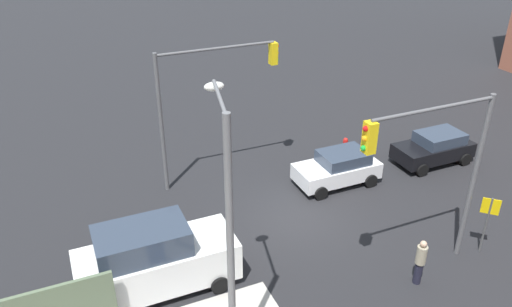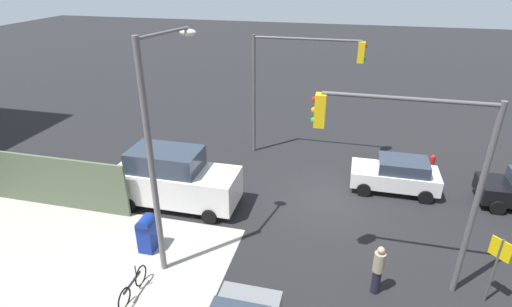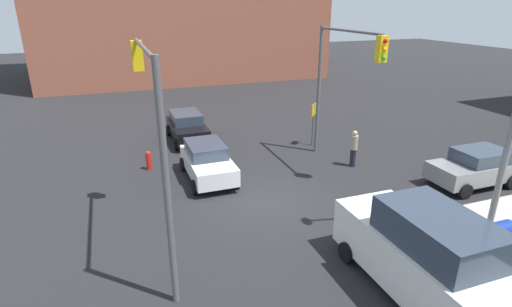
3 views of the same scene
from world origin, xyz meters
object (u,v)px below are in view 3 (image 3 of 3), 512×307
at_px(hatchback_white, 207,161).
at_px(hatchback_gray, 475,167).
at_px(van_white_delivery, 423,254).
at_px(street_lamp_corner, 507,105).
at_px(pedestrian_crossing, 354,148).
at_px(traffic_signal_se_corner, 151,114).
at_px(traffic_signal_nw_corner, 341,71).
at_px(hatchback_black, 187,127).
at_px(fire_hydrant, 149,160).
at_px(mailbox_blue, 499,241).

relative_size(hatchback_white, hatchback_gray, 1.03).
relative_size(hatchback_white, van_white_delivery, 0.73).
relative_size(street_lamp_corner, pedestrian_crossing, 4.40).
relative_size(street_lamp_corner, hatchback_gray, 2.09).
bearing_deg(traffic_signal_se_corner, traffic_signal_nw_corner, 118.47).
bearing_deg(hatchback_black, pedestrian_crossing, 45.84).
xyz_separation_m(traffic_signal_nw_corner, van_white_delivery, (9.07, -2.70, -3.33)).
height_order(hatchback_white, pedestrian_crossing, pedestrian_crossing).
distance_m(street_lamp_corner, van_white_delivery, 5.18).
bearing_deg(traffic_signal_nw_corner, van_white_delivery, -16.57).
bearing_deg(traffic_signal_nw_corner, street_lamp_corner, 6.97).
bearing_deg(fire_hydrant, hatchback_black, 144.67).
bearing_deg(hatchback_white, fire_hydrant, -129.12).
bearing_deg(pedestrian_crossing, fire_hydrant, 6.42).
xyz_separation_m(traffic_signal_se_corner, fire_hydrant, (-7.31, 0.30, -4.16)).
relative_size(street_lamp_corner, mailbox_blue, 5.59).
xyz_separation_m(street_lamp_corner, van_white_delivery, (1.38, -3.64, -3.42)).
relative_size(mailbox_blue, hatchback_gray, 0.37).
relative_size(fire_hydrant, van_white_delivery, 0.17).
bearing_deg(street_lamp_corner, traffic_signal_nw_corner, -173.03).
bearing_deg(fire_hydrant, traffic_signal_nw_corner, 74.41).
bearing_deg(hatchback_gray, hatchback_black, -134.13).
height_order(van_white_delivery, pedestrian_crossing, van_white_delivery).
distance_m(traffic_signal_se_corner, hatchback_white, 7.10).
xyz_separation_m(traffic_signal_se_corner, street_lamp_corner, (2.81, 9.94, 0.06)).
bearing_deg(mailbox_blue, traffic_signal_nw_corner, -176.74).
distance_m(traffic_signal_nw_corner, hatchback_white, 7.34).
bearing_deg(pedestrian_crossing, mailbox_blue, 112.73).
xyz_separation_m(van_white_delivery, pedestrian_crossing, (-8.50, 3.40, -0.33)).
distance_m(hatchback_white, hatchback_black, 5.60).
height_order(traffic_signal_nw_corner, hatchback_black, traffic_signal_nw_corner).
distance_m(mailbox_blue, hatchback_white, 11.46).
height_order(street_lamp_corner, pedestrian_crossing, street_lamp_corner).
bearing_deg(van_white_delivery, hatchback_black, -167.24).
bearing_deg(street_lamp_corner, hatchback_gray, 134.44).
height_order(mailbox_blue, hatchback_black, hatchback_black).
bearing_deg(traffic_signal_nw_corner, hatchback_black, -134.68).
bearing_deg(mailbox_blue, fire_hydrant, -140.60).
relative_size(traffic_signal_nw_corner, fire_hydrant, 6.91).
distance_m(traffic_signal_se_corner, van_white_delivery, 8.28).
xyz_separation_m(street_lamp_corner, hatchback_white, (-8.16, -7.23, -3.86)).
height_order(traffic_signal_se_corner, hatchback_gray, traffic_signal_se_corner).
bearing_deg(mailbox_blue, hatchback_gray, 138.85).
distance_m(mailbox_blue, pedestrian_crossing, 8.20).
height_order(traffic_signal_nw_corner, mailbox_blue, traffic_signal_nw_corner).
relative_size(hatchback_gray, van_white_delivery, 0.71).
bearing_deg(traffic_signal_se_corner, hatchback_black, 165.28).
bearing_deg(traffic_signal_nw_corner, pedestrian_crossing, 50.71).
height_order(traffic_signal_se_corner, van_white_delivery, traffic_signal_se_corner).
xyz_separation_m(traffic_signal_se_corner, hatchback_white, (-5.34, 2.71, -3.80)).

